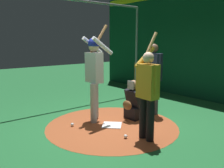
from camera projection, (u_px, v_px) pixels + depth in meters
ground_plane at (112, 126)px, 5.40m from camera, size 25.59×25.59×0.00m
dirt_circle at (112, 125)px, 5.40m from camera, size 2.93×2.93×0.01m
home_plate at (112, 125)px, 5.40m from camera, size 0.59×0.59×0.01m
batter at (94, 70)px, 5.57m from camera, size 0.68×0.49×2.26m
catcher at (134, 104)px, 5.83m from camera, size 0.58×0.40×0.95m
umpire at (153, 75)px, 6.14m from camera, size 0.23×0.49×1.80m
visitor at (148, 90)px, 4.50m from camera, size 0.55×0.50×2.05m
back_wall at (208, 42)px, 7.46m from camera, size 0.23×9.59×3.63m
cage_frame at (112, 25)px, 5.00m from camera, size 6.46×5.03×3.10m
bat_rack at (141, 76)px, 9.52m from camera, size 0.70×0.19×1.05m
baseball_0 at (126, 136)px, 4.68m from camera, size 0.07×0.07×0.07m
baseball_1 at (72, 125)px, 5.34m from camera, size 0.07×0.07×0.07m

